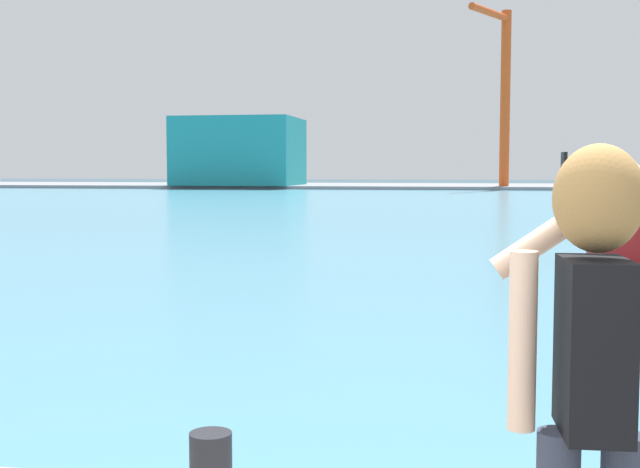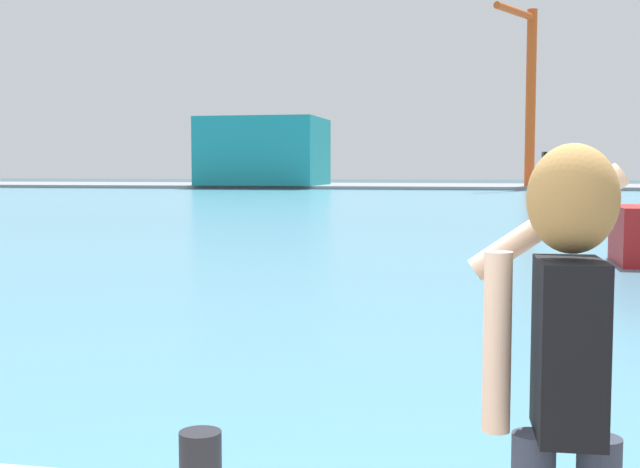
% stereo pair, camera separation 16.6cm
% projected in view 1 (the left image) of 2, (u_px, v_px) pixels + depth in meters
% --- Properties ---
extents(ground_plane, '(220.00, 220.00, 0.00)m').
position_uv_depth(ground_plane, '(457.00, 204.00, 51.50)').
color(ground_plane, '#334751').
extents(harbor_water, '(140.00, 100.00, 0.02)m').
position_uv_depth(harbor_water, '(457.00, 202.00, 53.46)').
color(harbor_water, teal).
rests_on(harbor_water, ground_plane).
extents(far_shore_dock, '(140.00, 20.00, 0.36)m').
position_uv_depth(far_shore_dock, '(461.00, 186.00, 92.72)').
color(far_shore_dock, gray).
rests_on(far_shore_dock, ground_plane).
extents(person_photographer, '(0.53, 0.55, 1.74)m').
position_uv_depth(person_photographer, '(590.00, 357.00, 2.65)').
color(person_photographer, '#2D3342').
rests_on(person_photographer, quay_promenade).
extents(warehouse_left, '(12.76, 11.10, 7.30)m').
position_uv_depth(warehouse_left, '(240.00, 152.00, 91.55)').
color(warehouse_left, teal).
rests_on(warehouse_left, far_shore_dock).
extents(port_crane, '(4.34, 7.90, 17.75)m').
position_uv_depth(port_crane, '(503.00, 84.00, 84.36)').
color(port_crane, '#D84C19').
rests_on(port_crane, far_shore_dock).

